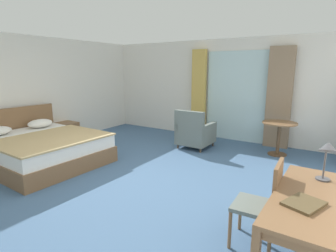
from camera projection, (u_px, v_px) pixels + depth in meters
The scene contains 14 objects.
ground at pixel (130, 180), 4.56m from camera, with size 6.82×7.35×0.10m, color #426084.
wall_back at pixel (214, 89), 7.09m from camera, with size 6.42×0.12×2.53m, color silver.
wall_left at pixel (19, 93), 5.96m from camera, with size 0.12×6.95×2.53m, color silver.
balcony_glass_door at pixel (237, 97), 6.70m from camera, with size 1.58×0.02×2.23m, color silver.
curtain_panel_left at pixel (199, 94), 7.15m from camera, with size 0.39×0.10×2.29m, color tan.
curtain_panel_right at pixel (279, 98), 6.08m from camera, with size 0.54×0.10×2.29m, color #897056.
bed at pixel (40, 148), 5.21m from camera, with size 2.29×1.95×0.99m.
nightstand at pixel (67, 132), 6.77m from camera, with size 0.48×0.42×0.48m.
writing_desk at pixel (312, 206), 2.32m from camera, with size 0.62×1.45×0.73m.
desk_chair at pixel (264, 201), 2.68m from camera, with size 0.44×0.44×0.93m.
desk_lamp at pixel (327, 151), 2.49m from camera, with size 0.16×0.26×0.44m.
closed_book at pixel (304, 203), 2.15m from camera, with size 0.24×0.31×0.02m, color brown.
armchair_by_window at pixel (195, 133), 6.19m from camera, with size 0.71×0.78×0.89m.
round_cafe_table at pixel (279, 131), 5.63m from camera, with size 0.69×0.69×0.70m.
Camera 1 is at (2.86, -3.23, 1.80)m, focal length 28.80 mm.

